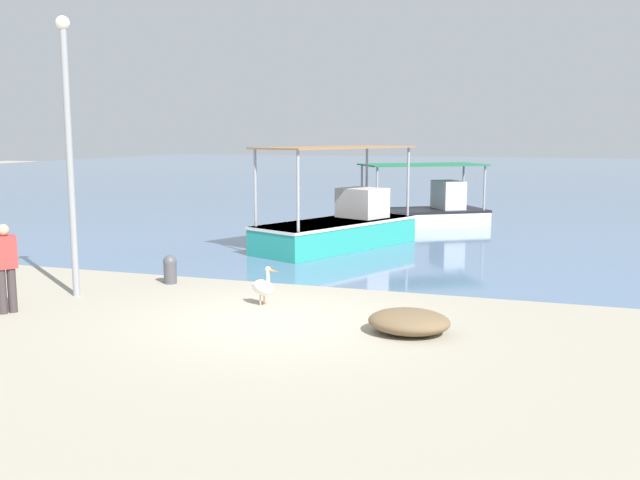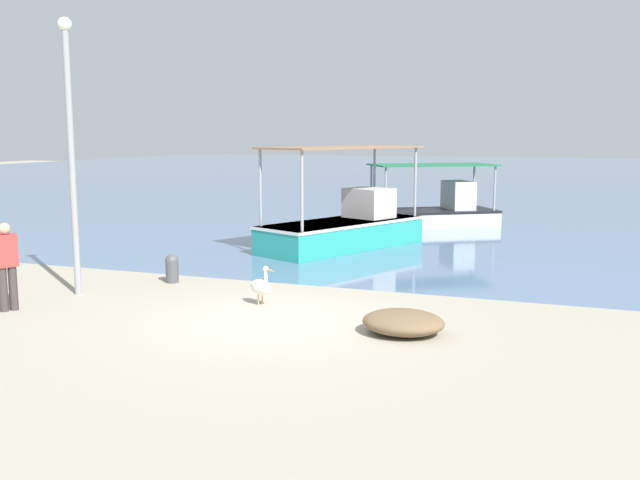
% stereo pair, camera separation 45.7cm
% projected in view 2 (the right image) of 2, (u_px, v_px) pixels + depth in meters
% --- Properties ---
extents(ground, '(120.00, 120.00, 0.00)m').
position_uv_depth(ground, '(271.00, 320.00, 12.92)').
color(ground, '#A19985').
extents(harbor_water, '(110.00, 90.00, 0.00)m').
position_uv_depth(harbor_water, '(514.00, 175.00, 57.46)').
color(harbor_water, slate).
rests_on(harbor_water, ground).
extents(fishing_boat_far_right, '(5.01, 4.23, 2.24)m').
position_uv_depth(fishing_boat_far_right, '(436.00, 210.00, 26.21)').
color(fishing_boat_far_right, white).
rests_on(fishing_boat_far_right, harbor_water).
extents(fishing_boat_outer, '(3.96, 5.72, 2.97)m').
position_uv_depth(fishing_boat_outer, '(345.00, 225.00, 21.01)').
color(fishing_boat_outer, teal).
rests_on(fishing_boat_outer, harbor_water).
extents(pelican, '(0.76, 0.50, 0.80)m').
position_uv_depth(pelican, '(261.00, 286.00, 13.99)').
color(pelican, '#E0997A').
rests_on(pelican, ground).
extents(lamp_post, '(0.28, 0.28, 5.65)m').
position_uv_depth(lamp_post, '(71.00, 142.00, 14.52)').
color(lamp_post, gray).
rests_on(lamp_post, ground).
extents(mooring_bollard, '(0.30, 0.30, 0.65)m').
position_uv_depth(mooring_bollard, '(172.00, 268.00, 16.12)').
color(mooring_bollard, '#47474C').
rests_on(mooring_bollard, ground).
extents(fisherman_standing, '(0.40, 0.46, 1.69)m').
position_uv_depth(fisherman_standing, '(7.00, 264.00, 13.47)').
color(fisherman_standing, '#3D3235').
rests_on(fisherman_standing, ground).
extents(net_pile, '(1.39, 1.19, 0.40)m').
position_uv_depth(net_pile, '(403.00, 322.00, 11.99)').
color(net_pile, brown).
rests_on(net_pile, ground).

